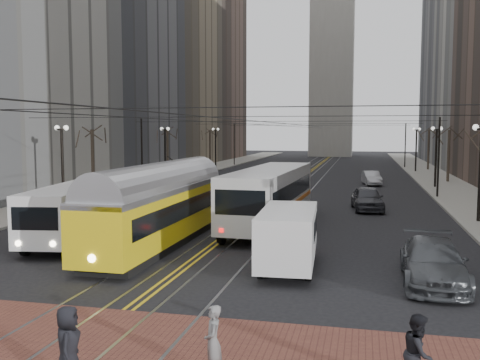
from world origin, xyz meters
The scene contains 23 objects.
ground centered at (0.00, 0.00, 0.00)m, with size 260.00×260.00×0.00m, color black.
sidewalk_left centered at (-15.00, 45.00, 0.07)m, with size 5.00×140.00×0.15m, color gray.
sidewalk_right centered at (15.00, 45.00, 0.07)m, with size 5.00×140.00×0.15m, color gray.
crosswalk_band centered at (0.00, -4.00, 0.01)m, with size 25.00×6.00×0.01m, color brown.
streetcar_rails centered at (0.00, 45.00, 0.00)m, with size 4.80×130.00×0.02m, color gray.
centre_lines centered at (0.00, 45.00, 0.01)m, with size 0.42×130.00×0.01m, color gold.
building_left_mid centered at (-25.50, 46.00, 17.00)m, with size 16.00×20.00×34.00m, color slate.
building_left_midfar centered at (-27.50, 66.00, 26.00)m, with size 20.00×20.00×52.00m, color gray.
building_left_far centered at (-25.50, 86.00, 20.00)m, with size 16.00×20.00×40.00m, color brown.
building_right_far centered at (25.50, 86.00, 20.00)m, with size 16.00×20.00×40.00m, color slate.
lamp_posts centered at (0.00, 28.75, 2.80)m, with size 27.60×57.20×5.60m.
street_trees centered at (0.00, 35.25, 2.80)m, with size 31.68×53.28×5.60m.
trolley_wires centered at (0.00, 34.83, 3.77)m, with size 25.96×120.00×6.60m.
transit_bus centered at (-7.20, 9.17, 1.39)m, with size 2.32×11.16×2.79m, color white.
streetcar centered at (-2.50, 8.07, 1.55)m, with size 2.44×13.11×3.09m, color yellow.
rear_bus centered at (1.80, 14.17, 1.67)m, with size 2.78×12.80×3.34m, color silver.
cargo_van centered at (4.11, 5.00, 1.20)m, with size 2.08×5.42×2.40m, color white.
sedan_grey centered at (7.28, 22.00, 0.82)m, with size 1.94×4.82×1.64m, color #38393F.
sedan_silver centered at (7.79, 39.76, 0.70)m, with size 1.49×4.27×1.41m, color #ACAEB4.
sedan_parked centered at (9.50, 4.21, 0.78)m, with size 2.20×5.40×1.57m, color #44484C.
pedestrian_a centered at (0.85, -5.78, 0.89)m, with size 0.86×0.56×1.76m, color black.
pedestrian_b centered at (3.79, -4.70, 0.83)m, with size 0.60×0.39×1.64m, color gray.
pedestrian_c centered at (8.18, -4.35, 0.85)m, with size 0.81×0.63×1.67m, color black.
Camera 1 is at (6.97, -15.77, 5.51)m, focal length 40.00 mm.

